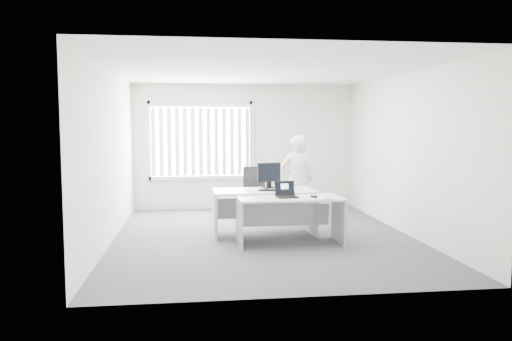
{
  "coord_description": "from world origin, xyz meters",
  "views": [
    {
      "loc": [
        -1.16,
        -8.26,
        1.91
      ],
      "look_at": [
        -0.11,
        0.15,
        1.12
      ],
      "focal_mm": 35.0,
      "sensor_mm": 36.0,
      "label": 1
    }
  ],
  "objects": [
    {
      "name": "ceiling",
      "position": [
        0.0,
        0.0,
        2.8
      ],
      "size": [
        5.0,
        6.0,
        0.02
      ],
      "primitive_type": "cube",
      "color": "silver",
      "rests_on": "wall_back"
    },
    {
      "name": "office_chair",
      "position": [
        0.05,
        1.51,
        0.33
      ],
      "size": [
        0.61,
        0.61,
        1.06
      ],
      "rotation": [
        0.0,
        0.0,
        0.01
      ],
      "color": "black",
      "rests_on": "ground"
    },
    {
      "name": "wall_back",
      "position": [
        0.0,
        3.0,
        1.4
      ],
      "size": [
        5.0,
        0.02,
        2.8
      ],
      "primitive_type": "cube",
      "color": "silver",
      "rests_on": "ground"
    },
    {
      "name": "keyboard",
      "position": [
        0.14,
        -0.01,
        0.8
      ],
      "size": [
        0.45,
        0.21,
        0.02
      ],
      "primitive_type": "cube",
      "rotation": [
        0.0,
        0.0,
        -0.15
      ],
      "color": "black",
      "rests_on": "desk_far"
    },
    {
      "name": "desk_near",
      "position": [
        0.35,
        -0.54,
        0.54
      ],
      "size": [
        1.67,
        0.8,
        0.76
      ],
      "rotation": [
        0.0,
        0.0,
        0.01
      ],
      "color": "silver",
      "rests_on": "ground"
    },
    {
      "name": "ground",
      "position": [
        0.0,
        0.0,
        0.0
      ],
      "size": [
        6.0,
        6.0,
        0.0
      ],
      "primitive_type": "plane",
      "color": "#56555D",
      "rests_on": "ground"
    },
    {
      "name": "mouse",
      "position": [
        0.72,
        -0.65,
        0.78
      ],
      "size": [
        0.08,
        0.12,
        0.05
      ],
      "primitive_type": null,
      "rotation": [
        0.0,
        0.0,
        0.17
      ],
      "color": "#B9B9BC",
      "rests_on": "paper_sheet"
    },
    {
      "name": "window",
      "position": [
        -1.0,
        2.96,
        1.55
      ],
      "size": [
        2.32,
        0.06,
        1.76
      ],
      "primitive_type": "cube",
      "color": "silver",
      "rests_on": "wall_back"
    },
    {
      "name": "paper_sheet",
      "position": [
        0.68,
        -0.61,
        0.76
      ],
      "size": [
        0.3,
        0.21,
        0.0
      ],
      "primitive_type": "cube",
      "rotation": [
        0.0,
        0.0,
        0.01
      ],
      "color": "silver",
      "rests_on": "desk_near"
    },
    {
      "name": "person",
      "position": [
        0.8,
        1.05,
        0.85
      ],
      "size": [
        0.63,
        0.43,
        1.71
      ],
      "primitive_type": "imported",
      "rotation": [
        0.0,
        0.0,
        3.11
      ],
      "color": "silver",
      "rests_on": "ground"
    },
    {
      "name": "wall_front",
      "position": [
        0.0,
        -3.0,
        1.4
      ],
      "size": [
        5.0,
        0.02,
        2.8
      ],
      "primitive_type": "cube",
      "color": "silver",
      "rests_on": "ground"
    },
    {
      "name": "blinds",
      "position": [
        -1.0,
        2.9,
        1.52
      ],
      "size": [
        2.2,
        0.1,
        1.5
      ],
      "primitive_type": null,
      "color": "white",
      "rests_on": "wall_back"
    },
    {
      "name": "wall_left",
      "position": [
        -2.5,
        0.0,
        1.4
      ],
      "size": [
        0.02,
        6.0,
        2.8
      ],
      "primitive_type": "cube",
      "color": "silver",
      "rests_on": "ground"
    },
    {
      "name": "desk_far",
      "position": [
        0.03,
        0.12,
        0.57
      ],
      "size": [
        1.75,
        0.84,
        0.79
      ],
      "rotation": [
        0.0,
        0.0,
        0.02
      ],
      "color": "silver",
      "rests_on": "ground"
    },
    {
      "name": "booklet",
      "position": [
        0.9,
        -0.83,
        0.76
      ],
      "size": [
        0.21,
        0.23,
        0.01
      ],
      "primitive_type": "cube",
      "rotation": [
        0.0,
        0.0,
        -0.49
      ],
      "color": "white",
      "rests_on": "desk_near"
    },
    {
      "name": "monitor",
      "position": [
        0.15,
        0.36,
        1.01
      ],
      "size": [
        0.47,
        0.27,
        0.45
      ],
      "primitive_type": null,
      "rotation": [
        0.0,
        0.0,
        0.32
      ],
      "color": "black",
      "rests_on": "desk_far"
    },
    {
      "name": "wall_right",
      "position": [
        2.5,
        0.0,
        1.4
      ],
      "size": [
        0.02,
        6.0,
        2.8
      ],
      "primitive_type": "cube",
      "color": "silver",
      "rests_on": "ground"
    },
    {
      "name": "laptop",
      "position": [
        0.29,
        -0.6,
        0.88
      ],
      "size": [
        0.35,
        0.32,
        0.25
      ],
      "primitive_type": null,
      "rotation": [
        0.0,
        0.0,
        0.1
      ],
      "color": "black",
      "rests_on": "desk_near"
    }
  ]
}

